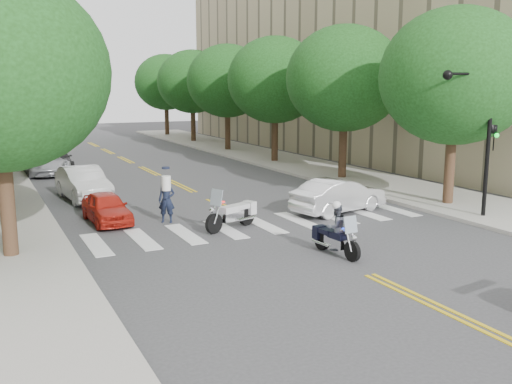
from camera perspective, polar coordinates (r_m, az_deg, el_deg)
ground at (r=16.27m, az=11.28°, el=-8.15°), size 140.00×140.00×0.00m
sidewalk_right at (r=39.41m, az=2.77°, el=3.12°), size 5.00×60.00×0.15m
building_right at (r=52.45m, az=17.25°, el=16.48°), size 26.00×44.00×22.00m
tree_r_0 at (r=25.79m, az=19.31°, el=10.85°), size 6.40×6.40×8.45m
tree_r_1 at (r=31.92m, az=8.86°, el=11.13°), size 6.40×6.40×8.45m
tree_r_2 at (r=38.75m, az=1.92°, el=11.12°), size 6.40×6.40×8.45m
tree_r_3 at (r=45.95m, az=-2.89°, el=11.02°), size 6.40×6.40×8.45m
tree_r_4 at (r=53.38m, az=-6.38°, el=10.90°), size 6.40×6.40×8.45m
tree_r_5 at (r=60.96m, az=-9.01°, el=10.79°), size 6.40×6.40×8.45m
traffic_signal_pole at (r=23.32m, az=21.55°, el=6.28°), size 2.82×0.42×6.00m
motorcycle_police at (r=17.80m, az=7.91°, el=-3.86°), size 0.75×2.11×1.71m
motorcycle_parked at (r=20.97m, az=-2.13°, el=-2.16°), size 2.34×1.22×1.58m
officer_standing at (r=22.03m, az=-8.93°, el=-0.82°), size 0.76×0.68×1.74m
convertible at (r=23.77m, az=8.28°, el=-0.35°), size 4.53×2.36×1.42m
parked_car_a at (r=22.53m, az=-14.72°, el=-1.51°), size 1.53×3.51×1.18m
parked_car_b at (r=27.34m, az=-16.89°, el=0.82°), size 1.99×4.72×1.52m
parked_car_c at (r=36.09m, az=-20.42°, el=2.78°), size 2.67×5.17×1.39m
parked_car_d at (r=37.16m, az=-19.49°, el=3.06°), size 2.23×4.97×1.41m
parked_car_e at (r=44.55m, az=-22.10°, el=3.91°), size 1.76×3.71×1.23m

